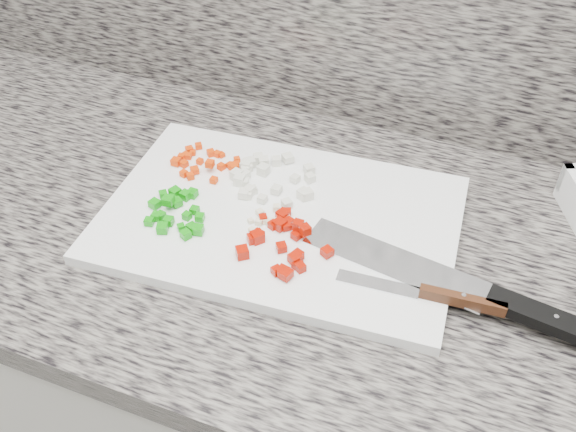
# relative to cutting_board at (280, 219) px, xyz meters

# --- Properties ---
(cabinet) EXTENTS (3.92, 0.62, 0.86)m
(cabinet) POSITION_rel_cutting_board_xyz_m (0.11, -0.00, -0.48)
(cabinet) COLOR silver
(cabinet) RESTS_ON ground
(countertop) EXTENTS (3.96, 0.64, 0.04)m
(countertop) POSITION_rel_cutting_board_xyz_m (0.11, -0.00, -0.03)
(countertop) COLOR slate
(countertop) RESTS_ON cabinet
(cutting_board) EXTENTS (0.52, 0.36, 0.02)m
(cutting_board) POSITION_rel_cutting_board_xyz_m (0.00, 0.00, 0.00)
(cutting_board) COLOR white
(cutting_board) RESTS_ON countertop
(carrot_pile) EXTENTS (0.11, 0.09, 0.02)m
(carrot_pile) POSITION_rel_cutting_board_xyz_m (-0.15, 0.06, 0.01)
(carrot_pile) COLOR #E03804
(carrot_pile) RESTS_ON cutting_board
(onion_pile) EXTENTS (0.13, 0.12, 0.02)m
(onion_pile) POSITION_rel_cutting_board_xyz_m (-0.05, 0.06, 0.02)
(onion_pile) COLOR silver
(onion_pile) RESTS_ON cutting_board
(green_pepper_pile) EXTENTS (0.10, 0.10, 0.02)m
(green_pepper_pile) POSITION_rel_cutting_board_xyz_m (-0.14, -0.05, 0.02)
(green_pepper_pile) COLOR #10960D
(green_pepper_pile) RESTS_ON cutting_board
(red_pepper_pile) EXTENTS (0.12, 0.13, 0.02)m
(red_pepper_pile) POSITION_rel_cutting_board_xyz_m (0.02, -0.06, 0.02)
(red_pepper_pile) COLOR #A41002
(red_pepper_pile) RESTS_ON cutting_board
(garlic_pile) EXTENTS (0.06, 0.07, 0.01)m
(garlic_pile) POSITION_rel_cutting_board_xyz_m (-0.01, -0.02, 0.01)
(garlic_pile) COLOR beige
(garlic_pile) RESTS_ON cutting_board
(chef_knife) EXTENTS (0.41, 0.11, 0.02)m
(chef_knife) POSITION_rel_cutting_board_xyz_m (0.31, -0.06, 0.01)
(chef_knife) COLOR white
(chef_knife) RESTS_ON cutting_board
(paring_knife) EXTENTS (0.21, 0.03, 0.02)m
(paring_knife) POSITION_rel_cutting_board_xyz_m (0.24, -0.07, 0.01)
(paring_knife) COLOR white
(paring_knife) RESTS_ON cutting_board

